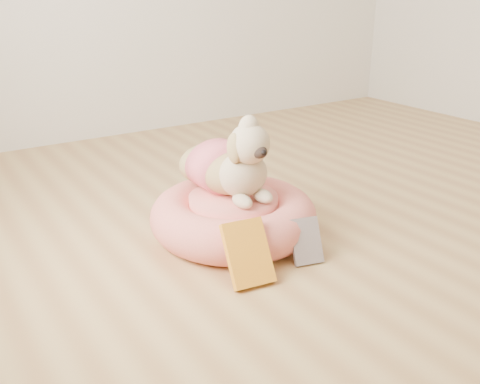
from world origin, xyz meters
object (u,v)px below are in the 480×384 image
dog (229,151)px  book_white (306,241)px  pet_bed (233,216)px  book_yellow (248,253)px

dog → book_white: size_ratio=2.77×
pet_bed → book_yellow: 0.37m
pet_bed → book_yellow: book_yellow is taller
pet_bed → book_white: (0.11, -0.34, -0.00)m
pet_bed → dog: dog is taller
pet_bed → dog: bearing=81.7°
book_yellow → book_white: bearing=7.6°
pet_bed → dog: size_ratio=1.41×
pet_bed → book_white: bearing=-72.1°
dog → book_white: bearing=-75.9°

